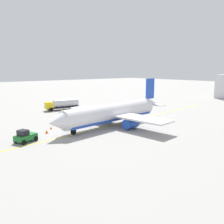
{
  "coord_description": "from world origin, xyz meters",
  "views": [
    {
      "loc": [
        32.87,
        39.97,
        12.35
      ],
      "look_at": [
        0.0,
        0.0,
        3.0
      ],
      "focal_mm": 38.49,
      "sensor_mm": 36.0,
      "label": 1
    }
  ],
  "objects": [
    {
      "name": "fuel_tanker",
      "position": [
        -1.49,
        -25.52,
        1.73
      ],
      "size": [
        11.17,
        4.29,
        3.15
      ],
      "color": "#2D2D33",
      "rests_on": "ground"
    },
    {
      "name": "pushback_tug",
      "position": [
        19.24,
        0.08,
        1.01
      ],
      "size": [
        4.07,
        3.33,
        2.2
      ],
      "color": "#196B28",
      "rests_on": "ground"
    },
    {
      "name": "airplane",
      "position": [
        -0.46,
        -0.05,
        2.78
      ],
      "size": [
        33.15,
        27.34,
        9.9
      ],
      "color": "white",
      "rests_on": "ground"
    },
    {
      "name": "taxi_line_marking",
      "position": [
        0.0,
        0.0,
        0.01
      ],
      "size": [
        87.88,
        9.85,
        0.01
      ],
      "primitive_type": "cube",
      "rotation": [
        0.0,
        0.0,
        0.11
      ],
      "color": "yellow",
      "rests_on": "ground"
    },
    {
      "name": "ground_plane",
      "position": [
        0.0,
        0.0,
        0.0
      ],
      "size": [
        400.0,
        400.0,
        0.0
      ],
      "primitive_type": "plane",
      "color": "#9E9B96"
    },
    {
      "name": "safety_cone_wingtip",
      "position": [
        14.01,
        -2.95,
        0.33
      ],
      "size": [
        0.6,
        0.6,
        0.66
      ],
      "primitive_type": "cone",
      "color": "#F2590F",
      "rests_on": "ground"
    },
    {
      "name": "refueling_worker",
      "position": [
        3.34,
        -16.78,
        0.82
      ],
      "size": [
        0.63,
        0.57,
        1.71
      ],
      "color": "navy",
      "rests_on": "ground"
    },
    {
      "name": "safety_cone_nose",
      "position": [
        11.96,
        -5.38,
        0.28
      ],
      "size": [
        0.5,
        0.5,
        0.56
      ],
      "primitive_type": "cone",
      "color": "#F2590F",
      "rests_on": "ground"
    }
  ]
}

